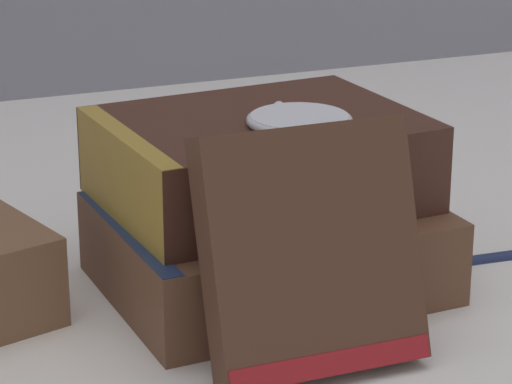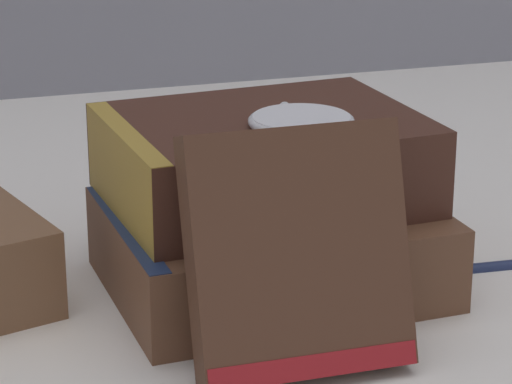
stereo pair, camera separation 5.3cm
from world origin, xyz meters
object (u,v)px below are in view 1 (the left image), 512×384
Objects in this scene: book_flat_top at (251,161)px; book_leaning_front at (311,260)px; book_flat_bottom at (261,249)px; pocket_watch at (299,120)px.

book_flat_top is 0.11m from book_leaning_front.
book_flat_bottom is 1.53× the size of book_leaning_front.
pocket_watch is at bearing -54.43° from book_flat_top.
pocket_watch is at bearing -30.93° from book_flat_bottom.
book_flat_bottom is 3.05× the size of pocket_watch.
book_flat_bottom is at bearing 82.72° from book_leaning_front.
book_leaning_front reaches higher than book_flat_top.
book_leaning_front is 1.99× the size of pocket_watch.
book_flat_top is at bearing 130.09° from pocket_watch.
book_flat_bottom is 0.08m from pocket_watch.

